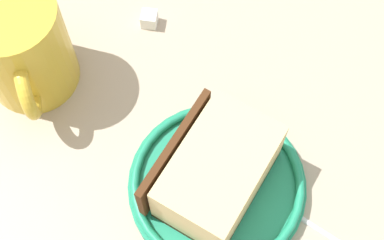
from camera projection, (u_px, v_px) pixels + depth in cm
name	position (u px, v px, depth cm)	size (l,w,h in cm)	color
ground_plane	(169.00, 160.00, 51.54)	(113.98, 113.98, 3.05)	tan
small_plate	(217.00, 185.00, 47.99)	(15.12, 15.12, 1.83)	#1E8C66
cake_slice	(216.00, 171.00, 45.30)	(12.53, 11.71, 5.65)	#472814
tea_mug	(22.00, 48.00, 48.79)	(8.32, 11.11, 10.05)	gold
sugar_cube	(149.00, 19.00, 55.34)	(1.51, 1.51, 1.51)	white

